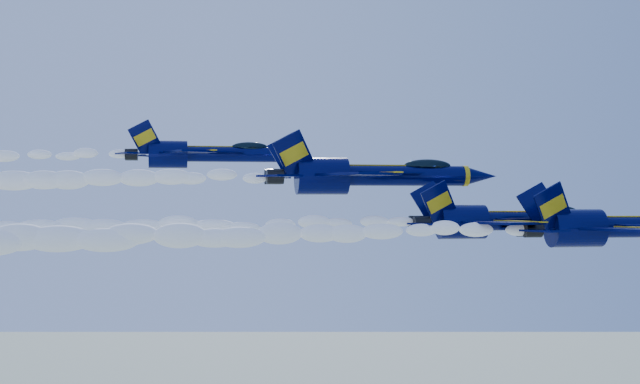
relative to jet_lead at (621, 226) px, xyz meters
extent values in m
ellipsoid|color=#000437|center=(-3.68, 0.00, -0.12)|extent=(1.65, 2.86, 6.77)
cube|color=#000437|center=(-1.78, -4.23, -0.07)|extent=(5.67, 6.72, 0.19)
cube|color=#000437|center=(-1.78, 4.23, -0.07)|extent=(5.67, 6.72, 0.19)
cube|color=yellow|center=(-0.30, 4.23, 0.03)|extent=(2.55, 5.30, 0.11)
cube|color=#000437|center=(-6.01, -1.11, 1.51)|extent=(3.44, 1.09, 3.71)
cube|color=#000437|center=(-6.01, 1.11, 1.51)|extent=(3.44, 1.09, 3.71)
cylinder|color=black|center=(-7.38, -0.69, -0.18)|extent=(1.27, 1.16, 1.16)
cylinder|color=black|center=(-7.38, 0.69, -0.18)|extent=(1.27, 1.16, 1.16)
cube|color=yellow|center=(-0.19, 0.00, 0.75)|extent=(11.63, 0.37, 0.08)
ellipsoid|color=white|center=(-32.53, 0.00, -0.48)|extent=(49.24, 2.36, 2.12)
cylinder|color=#000437|center=(-5.20, 3.54, 0.33)|extent=(8.79, 1.46, 1.46)
ellipsoid|color=#000437|center=(-11.35, 3.54, 0.28)|extent=(1.52, 2.64, 6.25)
cone|color=#000437|center=(0.46, 3.54, 0.33)|extent=(2.54, 1.46, 1.46)
cylinder|color=yellow|center=(-0.71, 3.54, 0.33)|extent=(0.34, 1.52, 1.52)
ellipsoid|color=black|center=(-3.54, 3.54, 1.06)|extent=(3.51, 1.14, 0.97)
cube|color=yellow|center=(-3.54, 3.54, 0.77)|extent=(4.10, 0.98, 0.18)
cube|color=#000437|center=(-9.59, -0.36, 0.33)|extent=(5.23, 6.21, 0.18)
cube|color=#000437|center=(-9.59, 7.45, 0.33)|extent=(5.23, 6.21, 0.18)
cube|color=yellow|center=(-8.23, -0.36, 0.43)|extent=(2.35, 4.89, 0.10)
cube|color=yellow|center=(-8.23, 7.45, 0.43)|extent=(2.35, 4.89, 0.10)
cube|color=#000437|center=(-13.50, 2.52, 1.79)|extent=(3.18, 1.00, 3.42)
cube|color=#000437|center=(-13.50, 4.57, 1.79)|extent=(3.18, 1.00, 3.42)
cylinder|color=black|center=(-14.77, 2.91, 0.23)|extent=(1.17, 1.07, 1.07)
cylinder|color=black|center=(-14.77, 4.18, 0.23)|extent=(1.17, 1.07, 1.07)
cube|color=yellow|center=(-8.13, 3.54, 1.09)|extent=(10.74, 0.34, 0.08)
ellipsoid|color=white|center=(-39.88, 3.54, -0.07)|extent=(49.24, 2.18, 1.96)
cylinder|color=#000437|center=(-13.88, 10.60, 4.00)|extent=(10.27, 1.71, 1.71)
ellipsoid|color=#000437|center=(-21.07, 10.60, 3.94)|extent=(1.78, 3.08, 7.30)
cone|color=#000437|center=(-7.26, 10.60, 4.00)|extent=(2.97, 1.71, 1.71)
cylinder|color=yellow|center=(-8.63, 10.60, 4.00)|extent=(0.40, 1.78, 1.78)
ellipsoid|color=black|center=(-11.94, 10.60, 4.85)|extent=(4.11, 1.33, 1.13)
cube|color=yellow|center=(-11.94, 10.60, 4.51)|extent=(4.79, 1.14, 0.21)
cube|color=#000437|center=(-19.01, 6.04, 4.00)|extent=(6.12, 7.25, 0.21)
cube|color=#000437|center=(-19.01, 15.17, 4.00)|extent=(6.12, 7.25, 0.21)
cube|color=yellow|center=(-17.42, 6.04, 4.11)|extent=(2.75, 5.71, 0.11)
cube|color=yellow|center=(-17.42, 15.17, 4.11)|extent=(2.75, 5.71, 0.11)
cube|color=#000437|center=(-23.58, 9.41, 5.71)|extent=(3.72, 1.17, 4.00)
cube|color=#000437|center=(-23.58, 11.80, 5.71)|extent=(3.72, 1.17, 4.00)
cylinder|color=black|center=(-25.06, 9.86, 3.88)|extent=(1.37, 1.25, 1.25)
cylinder|color=black|center=(-25.06, 11.35, 3.88)|extent=(1.37, 1.25, 1.25)
cube|color=yellow|center=(-17.30, 10.60, 4.89)|extent=(12.55, 0.40, 0.09)
cylinder|color=#000437|center=(-27.61, 21.61, 6.20)|extent=(8.55, 1.42, 1.42)
ellipsoid|color=#000437|center=(-33.59, 21.61, 6.15)|extent=(1.48, 2.56, 6.08)
cone|color=#000437|center=(-22.10, 21.61, 6.20)|extent=(2.47, 1.42, 1.42)
cylinder|color=yellow|center=(-23.24, 21.61, 6.20)|extent=(0.33, 1.48, 1.48)
ellipsoid|color=black|center=(-26.00, 21.61, 6.91)|extent=(3.42, 1.11, 0.94)
cube|color=yellow|center=(-26.00, 21.61, 6.63)|extent=(3.99, 0.95, 0.17)
cube|color=#000437|center=(-31.88, 17.81, 6.20)|extent=(5.09, 6.04, 0.17)
cube|color=#000437|center=(-31.88, 25.40, 6.20)|extent=(5.09, 6.04, 0.17)
cube|color=yellow|center=(-30.55, 17.81, 6.30)|extent=(2.29, 4.76, 0.09)
cube|color=yellow|center=(-30.55, 25.40, 6.30)|extent=(2.29, 4.76, 0.09)
cube|color=#000437|center=(-35.68, 20.61, 7.62)|extent=(3.09, 0.98, 3.33)
cube|color=#000437|center=(-35.68, 22.60, 7.62)|extent=(3.09, 0.98, 3.33)
cylinder|color=black|center=(-36.92, 20.99, 6.11)|extent=(1.14, 1.04, 1.04)
cylinder|color=black|center=(-36.92, 22.22, 6.11)|extent=(1.14, 1.04, 1.04)
cube|color=yellow|center=(-30.46, 21.61, 6.94)|extent=(10.45, 0.33, 0.08)
camera|label=1|loc=(-34.13, -62.12, 2.28)|focal=50.00mm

